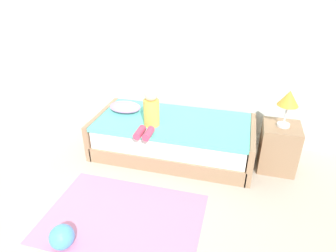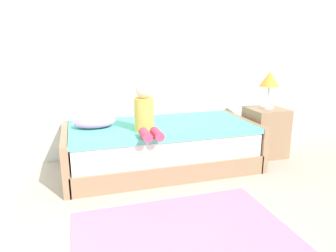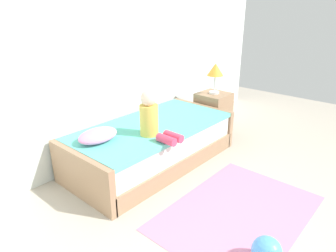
% 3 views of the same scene
% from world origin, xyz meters
% --- Properties ---
extents(wall_rear, '(7.20, 0.10, 2.90)m').
position_xyz_m(wall_rear, '(0.00, 2.60, 1.45)').
color(wall_rear, silver).
rests_on(wall_rear, ground).
extents(bed, '(2.11, 1.00, 0.50)m').
position_xyz_m(bed, '(0.51, 2.00, 0.25)').
color(bed, '#997556').
rests_on(bed, ground).
extents(nightstand, '(0.44, 0.44, 0.60)m').
position_xyz_m(nightstand, '(1.86, 2.02, 0.30)').
color(nightstand, '#997556').
rests_on(nightstand, ground).
extents(table_lamp, '(0.24, 0.24, 0.45)m').
position_xyz_m(table_lamp, '(1.86, 2.02, 0.94)').
color(table_lamp, silver).
rests_on(table_lamp, nightstand).
extents(child_figure, '(0.20, 0.51, 0.50)m').
position_xyz_m(child_figure, '(0.27, 1.77, 0.70)').
color(child_figure, gold).
rests_on(child_figure, bed).
extents(pillow, '(0.44, 0.30, 0.13)m').
position_xyz_m(pillow, '(-0.20, 2.10, 0.56)').
color(pillow, '#EA8CC6').
rests_on(pillow, bed).
extents(toy_ball, '(0.23, 0.23, 0.23)m').
position_xyz_m(toy_ball, '(-0.09, 0.24, 0.11)').
color(toy_ball, '#4C99E5').
rests_on(toy_ball, ground).
extents(area_rug, '(1.60, 1.10, 0.01)m').
position_xyz_m(area_rug, '(0.31, 0.70, 0.00)').
color(area_rug, pink).
rests_on(area_rug, ground).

